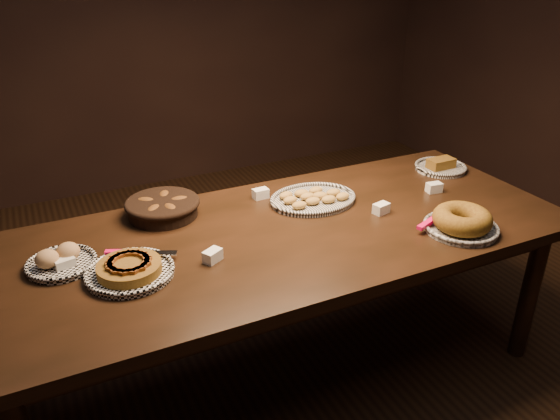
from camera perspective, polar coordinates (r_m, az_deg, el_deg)
name	(u,v)px	position (r m, az deg, el deg)	size (l,w,h in m)	color
ground	(285,370)	(2.68, 0.54, -16.38)	(5.00, 5.00, 0.00)	black
buffet_table	(286,245)	(2.28, 0.61, -3.73)	(2.40, 1.00, 0.75)	black
apple_tart_plate	(130,270)	(2.01, -15.44, -6.02)	(0.35, 0.32, 0.06)	white
madeleine_platter	(313,198)	(2.48, 3.46, 1.21)	(0.40, 0.33, 0.05)	black
bundt_cake_plate	(461,222)	(2.34, 18.43, -1.18)	(0.34, 0.31, 0.10)	black
croissant_basket	(163,206)	(2.40, -12.16, 0.39)	(0.32, 0.32, 0.08)	black
bread_roll_plate	(60,260)	(2.14, -21.99, -4.91)	(0.25, 0.25, 0.08)	white
loaf_plate	(441,166)	(2.96, 16.43, 4.39)	(0.26, 0.26, 0.06)	black
tent_cards	(283,218)	(2.29, 0.29, -0.87)	(1.73, 0.50, 0.04)	white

